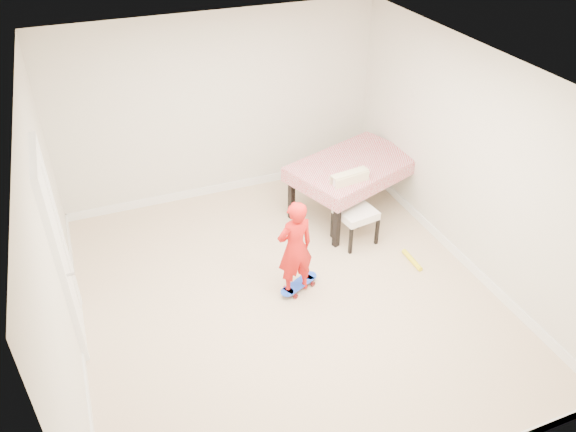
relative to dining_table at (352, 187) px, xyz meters
name	(u,v)px	position (x,y,z in m)	size (l,w,h in m)	color
ground	(286,295)	(-1.49, -1.31, -0.39)	(5.00, 5.00, 0.00)	#C9AD8C
ceiling	(286,78)	(-1.49, -1.31, 2.19)	(4.50, 5.00, 0.04)	silver
wall_back	(220,109)	(-1.49, 1.17, 0.91)	(4.50, 0.04, 2.60)	beige
wall_front	(419,382)	(-1.49, -3.79, 0.91)	(4.50, 0.04, 2.60)	beige
wall_left	(55,249)	(-3.72, -1.31, 0.91)	(0.04, 5.00, 2.60)	beige
wall_right	(468,161)	(0.74, -1.31, 0.91)	(0.04, 5.00, 2.60)	beige
door	(61,254)	(-3.71, -1.01, 0.63)	(0.10, 0.94, 2.11)	white
baseboard_back	(225,187)	(-1.49, 1.18, -0.33)	(4.50, 0.02, 0.12)	white
baseboard_left	(82,345)	(-3.73, -1.31, -0.33)	(0.02, 5.00, 0.12)	white
baseboard_right	(451,248)	(0.75, -1.31, -0.33)	(0.02, 5.00, 0.12)	white
dining_table	(352,187)	(0.00, 0.00, 0.00)	(1.66, 1.05, 0.78)	red
dining_chair	(356,210)	(-0.28, -0.63, 0.07)	(0.51, 0.59, 0.92)	silver
skateboard	(299,286)	(-1.31, -1.25, -0.35)	(0.55, 0.20, 0.08)	blue
child	(295,250)	(-1.37, -1.27, 0.20)	(0.43, 0.28, 1.18)	red
foam_toy	(412,260)	(0.18, -1.31, -0.36)	(0.06, 0.06, 0.40)	yellow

